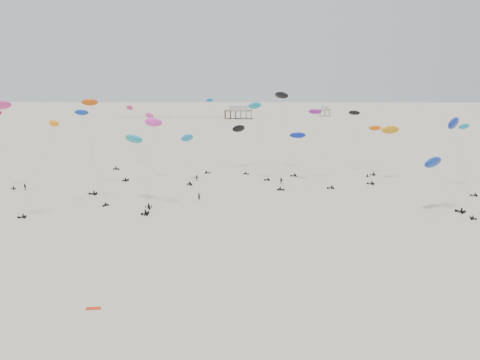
{
  "coord_description": "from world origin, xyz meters",
  "views": [
    {
      "loc": [
        3.2,
        -8.72,
        27.27
      ],
      "look_at": [
        0.0,
        88.0,
        7.0
      ],
      "focal_mm": 35.0,
      "sensor_mm": 36.0,
      "label": 1
    }
  ],
  "objects_px": {
    "pavilion_small": "(325,112)",
    "spectator_0": "(199,200)",
    "rig_9": "(466,141)",
    "pavilion_main": "(238,113)",
    "rig_0": "(188,146)"
  },
  "relations": [
    {
      "from": "pavilion_main",
      "to": "pavilion_small",
      "type": "distance_m",
      "value": 76.16
    },
    {
      "from": "pavilion_main",
      "to": "rig_9",
      "type": "bearing_deg",
      "value": -74.15
    },
    {
      "from": "pavilion_small",
      "to": "spectator_0",
      "type": "distance_m",
      "value": 290.69
    },
    {
      "from": "pavilion_main",
      "to": "pavilion_small",
      "type": "relative_size",
      "value": 2.33
    },
    {
      "from": "pavilion_small",
      "to": "rig_9",
      "type": "relative_size",
      "value": 0.49
    },
    {
      "from": "rig_9",
      "to": "spectator_0",
      "type": "distance_m",
      "value": 70.07
    },
    {
      "from": "pavilion_main",
      "to": "rig_9",
      "type": "xyz_separation_m",
      "value": [
        67.38,
        -237.38,
        8.16
      ]
    },
    {
      "from": "spectator_0",
      "to": "rig_0",
      "type": "bearing_deg",
      "value": -44.26
    },
    {
      "from": "pavilion_small",
      "to": "spectator_0",
      "type": "relative_size",
      "value": 4.14
    },
    {
      "from": "rig_9",
      "to": "spectator_0",
      "type": "xyz_separation_m",
      "value": [
        -67.38,
        -14.74,
        -12.38
      ]
    },
    {
      "from": "pavilion_small",
      "to": "rig_0",
      "type": "xyz_separation_m",
      "value": [
        -75.66,
        -260.07,
        6.29
      ]
    },
    {
      "from": "pavilion_small",
      "to": "rig_0",
      "type": "bearing_deg",
      "value": -106.22
    },
    {
      "from": "spectator_0",
      "to": "pavilion_small",
      "type": "bearing_deg",
      "value": -72.6
    },
    {
      "from": "pavilion_small",
      "to": "spectator_0",
      "type": "xyz_separation_m",
      "value": [
        -70.0,
        -282.12,
        -3.49
      ]
    },
    {
      "from": "spectator_0",
      "to": "rig_9",
      "type": "bearing_deg",
      "value": -136.33
    }
  ]
}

